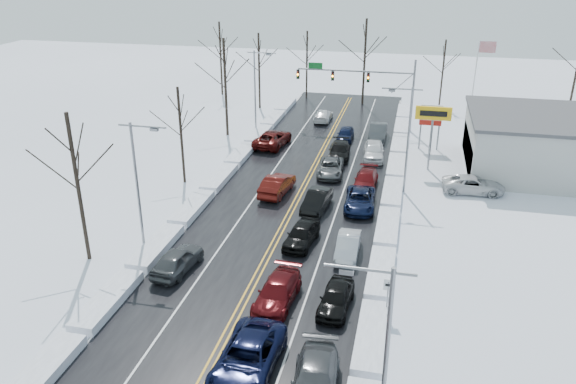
% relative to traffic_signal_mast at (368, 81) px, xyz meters
% --- Properties ---
extents(ground, '(160.00, 160.00, 0.00)m').
position_rel_traffic_signal_mast_xyz_m(ground, '(-3.45, -27.99, -5.48)').
color(ground, white).
rests_on(ground, ground).
extents(road_surface, '(14.00, 84.00, 0.01)m').
position_rel_traffic_signal_mast_xyz_m(road_surface, '(-3.45, -25.99, -5.47)').
color(road_surface, black).
rests_on(road_surface, ground).
extents(snow_bank_left, '(1.59, 72.00, 0.56)m').
position_rel_traffic_signal_mast_xyz_m(snow_bank_left, '(-11.05, -25.99, -5.48)').
color(snow_bank_left, white).
rests_on(snow_bank_left, ground).
extents(snow_bank_right, '(1.59, 72.00, 0.56)m').
position_rel_traffic_signal_mast_xyz_m(snow_bank_right, '(4.15, -25.99, -5.48)').
color(snow_bank_right, white).
rests_on(snow_bank_right, ground).
extents(traffic_signal_mast, '(13.28, 0.39, 8.00)m').
position_rel_traffic_signal_mast_xyz_m(traffic_signal_mast, '(0.00, 0.00, 0.00)').
color(traffic_signal_mast, slate).
rests_on(traffic_signal_mast, ground).
extents(tires_plus_sign, '(3.20, 0.34, 6.00)m').
position_rel_traffic_signal_mast_xyz_m(tires_plus_sign, '(7.05, -12.00, -0.49)').
color(tires_plus_sign, slate).
rests_on(tires_plus_sign, ground).
extents(used_vehicles_sign, '(2.20, 0.22, 4.65)m').
position_rel_traffic_signal_mast_xyz_m(used_vehicles_sign, '(7.05, -5.99, -2.16)').
color(used_vehicles_sign, slate).
rests_on(used_vehicles_sign, ground).
extents(speed_limit_sign, '(0.55, 0.09, 2.35)m').
position_rel_traffic_signal_mast_xyz_m(speed_limit_sign, '(4.75, -35.99, -3.84)').
color(speed_limit_sign, slate).
rests_on(speed_limit_sign, ground).
extents(flagpole, '(1.87, 1.20, 10.00)m').
position_rel_traffic_signal_mast_xyz_m(flagpole, '(11.72, 2.01, 0.45)').
color(flagpole, silver).
rests_on(flagpole, ground).
extents(streetlight_se, '(3.20, 0.25, 9.00)m').
position_rel_traffic_signal_mast_xyz_m(streetlight_se, '(4.85, -45.99, -0.17)').
color(streetlight_se, slate).
rests_on(streetlight_se, ground).
extents(streetlight_ne, '(3.20, 0.25, 9.00)m').
position_rel_traffic_signal_mast_xyz_m(streetlight_ne, '(4.85, -17.99, -0.17)').
color(streetlight_ne, slate).
rests_on(streetlight_ne, ground).
extents(streetlight_sw, '(3.20, 0.25, 9.00)m').
position_rel_traffic_signal_mast_xyz_m(streetlight_sw, '(-11.74, -31.99, -0.17)').
color(streetlight_sw, slate).
rests_on(streetlight_sw, ground).
extents(streetlight_nw, '(3.20, 0.25, 9.00)m').
position_rel_traffic_signal_mast_xyz_m(streetlight_nw, '(-11.74, -3.99, -0.17)').
color(streetlight_nw, slate).
rests_on(streetlight_nw, ground).
extents(tree_left_b, '(4.00, 4.00, 10.00)m').
position_rel_traffic_signal_mast_xyz_m(tree_left_b, '(-14.95, -33.99, 1.51)').
color(tree_left_b, '#2D231C').
rests_on(tree_left_b, ground).
extents(tree_left_c, '(3.40, 3.40, 8.50)m').
position_rel_traffic_signal_mast_xyz_m(tree_left_c, '(-13.95, -19.99, 0.46)').
color(tree_left_c, '#2D231C').
rests_on(tree_left_c, ground).
extents(tree_left_d, '(4.20, 4.20, 10.50)m').
position_rel_traffic_signal_mast_xyz_m(tree_left_d, '(-14.65, -5.99, 1.86)').
color(tree_left_d, '#2D231C').
rests_on(tree_left_d, ground).
extents(tree_left_e, '(3.80, 3.80, 9.50)m').
position_rel_traffic_signal_mast_xyz_m(tree_left_e, '(-14.25, 6.01, 1.16)').
color(tree_left_e, '#2D231C').
rests_on(tree_left_e, ground).
extents(tree_far_a, '(4.00, 4.00, 10.00)m').
position_rel_traffic_signal_mast_xyz_m(tree_far_a, '(-21.45, 12.01, 1.51)').
color(tree_far_a, '#2D231C').
rests_on(tree_far_a, ground).
extents(tree_far_b, '(3.60, 3.60, 9.00)m').
position_rel_traffic_signal_mast_xyz_m(tree_far_b, '(-9.45, 13.01, 0.81)').
color(tree_far_b, '#2D231C').
rests_on(tree_far_b, ground).
extents(tree_far_c, '(4.40, 4.40, 11.00)m').
position_rel_traffic_signal_mast_xyz_m(tree_far_c, '(-1.45, 11.01, 2.21)').
color(tree_far_c, '#2D231C').
rests_on(tree_far_c, ground).
extents(tree_far_d, '(3.40, 3.40, 8.50)m').
position_rel_traffic_signal_mast_xyz_m(tree_far_d, '(8.55, 12.51, 0.46)').
color(tree_far_d, '#2D231C').
rests_on(tree_far_d, ground).
extents(queued_car_2, '(2.92, 6.00, 1.64)m').
position_rel_traffic_signal_mast_xyz_m(queued_car_2, '(-1.51, -42.15, -5.48)').
color(queued_car_2, black).
rests_on(queued_car_2, ground).
extents(queued_car_3, '(2.31, 5.09, 1.45)m').
position_rel_traffic_signal_mast_xyz_m(queued_car_3, '(-1.50, -36.19, -5.48)').
color(queued_car_3, '#47090C').
rests_on(queued_car_3, ground).
extents(queued_car_4, '(2.26, 4.57, 1.50)m').
position_rel_traffic_signal_mast_xyz_m(queued_car_4, '(-1.56, -28.88, -5.48)').
color(queued_car_4, black).
rests_on(queued_car_4, ground).
extents(queued_car_5, '(2.01, 4.67, 1.50)m').
position_rel_traffic_signal_mast_xyz_m(queued_car_5, '(-1.55, -22.96, -5.48)').
color(queued_car_5, black).
rests_on(queued_car_5, ground).
extents(queued_car_6, '(2.62, 5.03, 1.35)m').
position_rel_traffic_signal_mast_xyz_m(queued_car_6, '(-1.65, -15.35, -5.48)').
color(queued_car_6, '#44474A').
rests_on(queued_car_6, ground).
extents(queued_car_7, '(2.34, 5.05, 1.43)m').
position_rel_traffic_signal_mast_xyz_m(queued_car_7, '(-1.50, -10.64, -5.48)').
color(queued_car_7, black).
rests_on(queued_car_7, ground).
extents(queued_car_8, '(1.66, 4.06, 1.38)m').
position_rel_traffic_signal_mast_xyz_m(queued_car_8, '(-1.64, -4.99, -5.48)').
color(queued_car_8, black).
rests_on(queued_car_8, ground).
extents(queued_car_12, '(1.94, 4.25, 1.41)m').
position_rel_traffic_signal_mast_xyz_m(queued_car_12, '(1.88, -35.96, -5.48)').
color(queued_car_12, black).
rests_on(queued_car_12, ground).
extents(queued_car_13, '(1.55, 4.20, 1.38)m').
position_rel_traffic_signal_mast_xyz_m(queued_car_13, '(1.78, -29.74, -5.48)').
color(queued_car_13, '#B0B3B9').
rests_on(queued_car_13, ground).
extents(queued_car_14, '(2.60, 5.16, 1.40)m').
position_rel_traffic_signal_mast_xyz_m(queued_car_14, '(1.75, -22.02, -5.48)').
color(queued_car_14, black).
rests_on(queued_car_14, ground).
extents(queued_car_15, '(1.98, 4.68, 1.35)m').
position_rel_traffic_signal_mast_xyz_m(queued_car_15, '(1.78, -17.59, -5.48)').
color(queued_car_15, '#520B0D').
rests_on(queued_car_15, ground).
extents(queued_car_16, '(2.31, 4.98, 1.65)m').
position_rel_traffic_signal_mast_xyz_m(queued_car_16, '(1.83, -10.19, -5.48)').
color(queued_car_16, white).
rests_on(queued_car_16, ground).
extents(queued_car_17, '(1.76, 5.02, 1.65)m').
position_rel_traffic_signal_mast_xyz_m(queued_car_17, '(1.75, -3.86, -5.48)').
color(queued_car_17, '#3A3D3F').
rests_on(queued_car_17, ground).
extents(oncoming_car_0, '(2.25, 5.10, 1.63)m').
position_rel_traffic_signal_mast_xyz_m(oncoming_car_0, '(-5.34, -20.68, -5.48)').
color(oncoming_car_0, '#4C0E0A').
rests_on(oncoming_car_0, ground).
extents(oncoming_car_1, '(3.40, 6.16, 1.63)m').
position_rel_traffic_signal_mast_xyz_m(oncoming_car_1, '(-8.82, -8.54, -5.48)').
color(oncoming_car_1, '#450A09').
rests_on(oncoming_car_1, ground).
extents(oncoming_car_2, '(1.92, 4.64, 1.34)m').
position_rel_traffic_signal_mast_xyz_m(oncoming_car_2, '(-5.20, 1.90, -5.48)').
color(oncoming_car_2, silver).
rests_on(oncoming_car_2, ground).
extents(oncoming_car_3, '(2.33, 4.70, 1.54)m').
position_rel_traffic_signal_mast_xyz_m(oncoming_car_3, '(-8.57, -34.09, -5.48)').
color(oncoming_car_3, '#3A3D3F').
rests_on(oncoming_car_3, ground).
extents(parked_car_0, '(5.28, 2.63, 1.44)m').
position_rel_traffic_signal_mast_xyz_m(parked_car_0, '(10.74, -16.79, -5.48)').
color(parked_car_0, silver).
rests_on(parked_car_0, ground).
extents(parked_car_1, '(2.40, 4.96, 1.39)m').
position_rel_traffic_signal_mast_xyz_m(parked_car_1, '(13.48, -11.01, -5.48)').
color(parked_car_1, '#3D3F42').
rests_on(parked_car_1, ground).
extents(parked_car_2, '(1.70, 4.01, 1.35)m').
position_rel_traffic_signal_mast_xyz_m(parked_car_2, '(11.59, -5.97, -5.48)').
color(parked_car_2, black).
rests_on(parked_car_2, ground).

